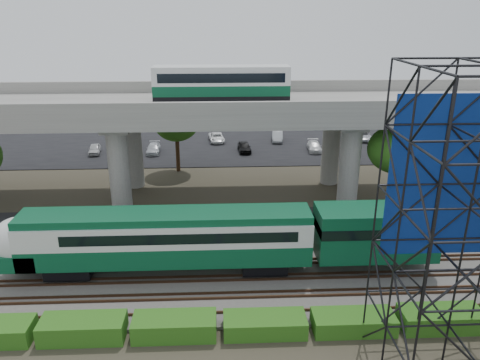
{
  "coord_description": "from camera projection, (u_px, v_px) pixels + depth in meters",
  "views": [
    {
      "loc": [
        -1.37,
        -25.92,
        17.01
      ],
      "look_at": [
        0.09,
        6.0,
        5.37
      ],
      "focal_mm": 35.0,
      "sensor_mm": 36.0,
      "label": 1
    }
  ],
  "objects": [
    {
      "name": "ground",
      "position": [
        243.0,
        290.0,
        30.22
      ],
      "size": [
        140.0,
        140.0,
        0.0
      ],
      "primitive_type": "plane",
      "color": "#474233",
      "rests_on": "ground"
    },
    {
      "name": "commuter_train",
      "position": [
        199.0,
        236.0,
        30.98
      ],
      "size": [
        29.3,
        3.06,
        4.3
      ],
      "color": "black",
      "rests_on": "rail_tracks"
    },
    {
      "name": "hedge_strip",
      "position": [
        265.0,
        324.0,
        26.03
      ],
      "size": [
        34.6,
        1.8,
        1.2
      ],
      "color": "#285A14",
      "rests_on": "ground"
    },
    {
      "name": "parked_cars",
      "position": [
        236.0,
        141.0,
        61.68
      ],
      "size": [
        37.51,
        9.19,
        1.31
      ],
      "color": "silver",
      "rests_on": "parking_lot"
    },
    {
      "name": "rail_tracks",
      "position": [
        241.0,
        270.0,
        32.0
      ],
      "size": [
        90.0,
        9.52,
        0.16
      ],
      "color": "#472D1E",
      "rests_on": "ballast_bed"
    },
    {
      "name": "suv",
      "position": [
        109.0,
        217.0,
        39.16
      ],
      "size": [
        5.02,
        3.19,
        1.29
      ],
      "primitive_type": "imported",
      "rotation": [
        0.0,
        0.0,
        1.81
      ],
      "color": "black",
      "rests_on": "service_road"
    },
    {
      "name": "ballast_bed",
      "position": [
        241.0,
        272.0,
        32.06
      ],
      "size": [
        90.0,
        12.0,
        0.2
      ],
      "primitive_type": "cube",
      "color": "slate",
      "rests_on": "ground"
    },
    {
      "name": "service_road",
      "position": [
        237.0,
        220.0,
        40.06
      ],
      "size": [
        90.0,
        5.0,
        0.08
      ],
      "primitive_type": "cube",
      "color": "black",
      "rests_on": "ground"
    },
    {
      "name": "overpass",
      "position": [
        233.0,
        113.0,
        42.42
      ],
      "size": [
        80.0,
        12.0,
        12.4
      ],
      "color": "#9E9B93",
      "rests_on": "ground"
    },
    {
      "name": "harbor_water",
      "position": [
        227.0,
        112.0,
        82.77
      ],
      "size": [
        140.0,
        40.0,
        0.03
      ],
      "primitive_type": "cube",
      "color": "slate",
      "rests_on": "ground"
    },
    {
      "name": "parking_lot",
      "position": [
        230.0,
        146.0,
        62.11
      ],
      "size": [
        90.0,
        18.0,
        0.08
      ],
      "primitive_type": "cube",
      "color": "black",
      "rests_on": "ground"
    },
    {
      "name": "trees",
      "position": [
        184.0,
        141.0,
        43.28
      ],
      "size": [
        40.94,
        16.94,
        7.69
      ],
      "color": "#382314",
      "rests_on": "ground"
    }
  ]
}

